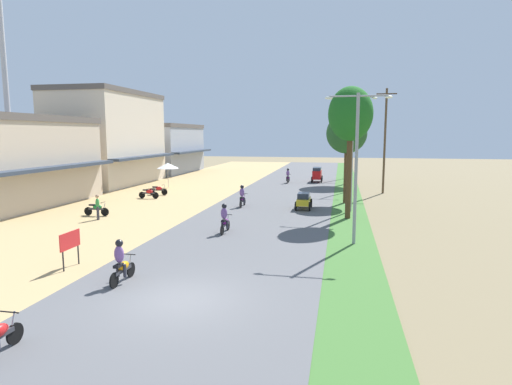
{
  "coord_description": "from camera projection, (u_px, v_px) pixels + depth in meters",
  "views": [
    {
      "loc": [
        5.08,
        -12.68,
        5.49
      ],
      "look_at": [
        -0.97,
        17.52,
        1.27
      ],
      "focal_mm": 29.89,
      "sensor_mm": 36.0,
      "label": 1
    }
  ],
  "objects": [
    {
      "name": "streetlamp_farthest",
      "position": [
        348.0,
        140.0,
        52.36
      ],
      "size": [
        3.16,
        0.2,
        8.34
      ],
      "color": "gray",
      "rests_on": "median_strip"
    },
    {
      "name": "utility_pole_near",
      "position": [
        385.0,
        139.0,
        39.22
      ],
      "size": [
        1.8,
        0.2,
        9.63
      ],
      "color": "brown",
      "rests_on": "ground"
    },
    {
      "name": "median_tree_nearest",
      "position": [
        351.0,
        115.0,
        26.86
      ],
      "size": [
        2.8,
        2.8,
        8.42
      ],
      "color": "#4C351E",
      "rests_on": "median_strip"
    },
    {
      "name": "road_strip",
      "position": [
        181.0,
        301.0,
        14.05
      ],
      "size": [
        9.0,
        140.0,
        0.08
      ],
      "primitive_type": "cube",
      "color": "#565659",
      "rests_on": "ground"
    },
    {
      "name": "shophouse_mid",
      "position": [
        108.0,
        138.0,
        46.5
      ],
      "size": [
        8.72,
        13.44,
        10.1
      ],
      "color": "beige",
      "rests_on": "ground"
    },
    {
      "name": "ground_plane",
      "position": [
        181.0,
        302.0,
        14.05
      ],
      "size": [
        180.0,
        180.0,
        0.0
      ],
      "primitive_type": "plane",
      "color": "#7A6B4C"
    },
    {
      "name": "streetlamp_mid",
      "position": [
        352.0,
        146.0,
        29.62
      ],
      "size": [
        3.16,
        0.2,
        8.09
      ],
      "color": "gray",
      "rests_on": "median_strip"
    },
    {
      "name": "street_signboard",
      "position": [
        70.0,
        243.0,
        17.34
      ],
      "size": [
        0.06,
        1.3,
        1.5
      ],
      "color": "#262628",
      "rests_on": "dirt_shoulder"
    },
    {
      "name": "motorbike_ahead_fifth",
      "position": [
        288.0,
        176.0,
        47.4
      ],
      "size": [
        0.54,
        1.8,
        1.66
      ],
      "color": "black",
      "rests_on": "road_strip"
    },
    {
      "name": "shophouse_far",
      "position": [
        164.0,
        148.0,
        61.1
      ],
      "size": [
        8.98,
        13.36,
        6.9
      ],
      "color": "#999EA8",
      "rests_on": "ground"
    },
    {
      "name": "median_tree_second",
      "position": [
        347.0,
        134.0,
        33.2
      ],
      "size": [
        3.15,
        3.15,
        7.07
      ],
      "color": "#4C351E",
      "rests_on": "median_strip"
    },
    {
      "name": "pedestrian_on_shoulder",
      "position": [
        98.0,
        206.0,
        27.17
      ],
      "size": [
        0.41,
        0.43,
        1.62
      ],
      "color": "#33333D",
      "rests_on": "dirt_shoulder"
    },
    {
      "name": "median_tree_third",
      "position": [
        349.0,
        118.0,
        46.11
      ],
      "size": [
        4.53,
        4.53,
        9.3
      ],
      "color": "#4C351E",
      "rests_on": "median_strip"
    },
    {
      "name": "shophouse_near",
      "position": [
        5.0,
        161.0,
        32.33
      ],
      "size": [
        9.47,
        13.22,
        6.9
      ],
      "color": "#C6B299",
      "rests_on": "ground"
    },
    {
      "name": "motorbike_ahead_second",
      "position": [
        121.0,
        262.0,
        15.53
      ],
      "size": [
        0.54,
        1.8,
        1.66
      ],
      "color": "black",
      "rests_on": "road_strip"
    },
    {
      "name": "parked_motorbike_nearest",
      "position": [
        97.0,
        208.0,
        28.55
      ],
      "size": [
        1.8,
        0.54,
        0.94
      ],
      "color": "black",
      "rests_on": "dirt_shoulder"
    },
    {
      "name": "vendor_umbrella",
      "position": [
        168.0,
        166.0,
        43.36
      ],
      "size": [
        2.2,
        2.2,
        2.52
      ],
      "color": "#99999E",
      "rests_on": "dirt_shoulder"
    },
    {
      "name": "motorbike_ahead_third",
      "position": [
        225.0,
        219.0,
        23.45
      ],
      "size": [
        0.54,
        1.8,
        1.66
      ],
      "color": "black",
      "rests_on": "road_strip"
    },
    {
      "name": "parked_motorbike_second",
      "position": [
        149.0,
        193.0,
        36.21
      ],
      "size": [
        1.8,
        0.54,
        0.94
      ],
      "color": "black",
      "rests_on": "dirt_shoulder"
    },
    {
      "name": "motorbike_ahead_fourth",
      "position": [
        242.0,
        197.0,
        31.91
      ],
      "size": [
        0.54,
        1.8,
        1.66
      ],
      "color": "black",
      "rests_on": "road_strip"
    },
    {
      "name": "parked_motorbike_third",
      "position": [
        158.0,
        190.0,
        38.3
      ],
      "size": [
        1.8,
        0.54,
        0.94
      ],
      "color": "black",
      "rests_on": "dirt_shoulder"
    },
    {
      "name": "streetlamp_far",
      "position": [
        349.0,
        147.0,
        40.11
      ],
      "size": [
        3.16,
        0.2,
        7.36
      ],
      "color": "gray",
      "rests_on": "median_strip"
    },
    {
      "name": "car_sedan_yellow",
      "position": [
        304.0,
        200.0,
        31.02
      ],
      "size": [
        1.1,
        2.26,
        1.19
      ],
      "color": "gold",
      "rests_on": "road_strip"
    },
    {
      "name": "streetlamp_near",
      "position": [
        356.0,
        158.0,
        20.74
      ],
      "size": [
        3.16,
        0.2,
        7.4
      ],
      "color": "gray",
      "rests_on": "median_strip"
    },
    {
      "name": "median_strip",
      "position": [
        358.0,
        315.0,
        12.94
      ],
      "size": [
        2.4,
        140.0,
        0.06
      ],
      "primitive_type": "cube",
      "color": "#3D6B2D",
      "rests_on": "ground"
    },
    {
      "name": "car_van_red",
      "position": [
        317.0,
        174.0,
        48.49
      ],
      "size": [
        1.19,
        2.41,
        1.67
      ],
      "color": "red",
      "rests_on": "road_strip"
    }
  ]
}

